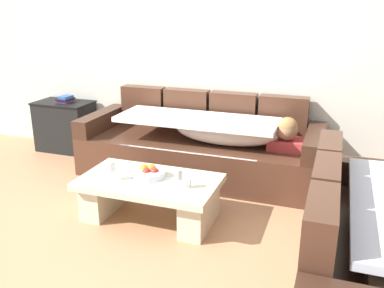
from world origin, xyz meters
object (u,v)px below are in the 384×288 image
object	(u,v)px
coffee_table	(150,194)
couch_near_window	(379,253)
fruit_bowl	(149,173)
open_magazine	(173,183)
side_cabinet	(65,126)
wine_glass_near_right	(178,175)
couch_along_wall	(204,147)
book_stack_on_cabinet	(65,99)
wine_glass_near_left	(112,167)

from	to	relation	value
coffee_table	couch_near_window	bearing A→B (deg)	-15.14
couch_near_window	fruit_bowl	distance (m)	1.89
open_magazine	side_cabinet	bearing A→B (deg)	128.97
coffee_table	wine_glass_near_right	bearing A→B (deg)	-17.45
side_cabinet	couch_near_window	bearing A→B (deg)	-26.61
couch_along_wall	wine_glass_near_right	world-z (taller)	couch_along_wall
wine_glass_near_right	coffee_table	bearing A→B (deg)	162.55
fruit_bowl	open_magazine	xyz separation A→B (m)	(0.24, -0.05, -0.04)
side_cabinet	book_stack_on_cabinet	xyz separation A→B (m)	(0.05, -0.01, 0.36)
couch_along_wall	wine_glass_near_left	size ratio (longest dim) A/B	15.64
couch_near_window	book_stack_on_cabinet	distance (m)	4.03
couch_along_wall	wine_glass_near_left	bearing A→B (deg)	-109.09
couch_near_window	book_stack_on_cabinet	world-z (taller)	couch_near_window
couch_near_window	book_stack_on_cabinet	xyz separation A→B (m)	(-3.58, 1.81, 0.34)
couch_near_window	book_stack_on_cabinet	bearing A→B (deg)	63.18
wine_glass_near_right	side_cabinet	distance (m)	2.57
coffee_table	couch_along_wall	bearing A→B (deg)	83.07
wine_glass_near_left	side_cabinet	world-z (taller)	side_cabinet
couch_near_window	wine_glass_near_right	xyz separation A→B (m)	(-1.50, 0.39, 0.16)
couch_near_window	couch_along_wall	bearing A→B (deg)	46.34
coffee_table	book_stack_on_cabinet	size ratio (longest dim) A/B	5.86
fruit_bowl	side_cabinet	world-z (taller)	side_cabinet
couch_along_wall	wine_glass_near_left	world-z (taller)	couch_along_wall
coffee_table	fruit_bowl	world-z (taller)	fruit_bowl
wine_glass_near_right	open_magazine	world-z (taller)	wine_glass_near_right
couch_near_window	fruit_bowl	xyz separation A→B (m)	(-1.82, 0.51, 0.09)
couch_along_wall	book_stack_on_cabinet	bearing A→B (deg)	173.54
wine_glass_near_left	open_magazine	distance (m)	0.54
open_magazine	wine_glass_near_left	bearing A→B (deg)	173.31
open_magazine	book_stack_on_cabinet	xyz separation A→B (m)	(-2.01, 1.34, 0.29)
open_magazine	couch_along_wall	bearing A→B (deg)	77.23
open_magazine	book_stack_on_cabinet	distance (m)	2.44
couch_near_window	coffee_table	size ratio (longest dim) A/B	1.62
coffee_table	open_magazine	bearing A→B (deg)	-5.18
couch_near_window	wine_glass_near_left	xyz separation A→B (m)	(-2.10, 0.37, 0.16)
couch_along_wall	book_stack_on_cabinet	size ratio (longest dim) A/B	12.67
couch_near_window	wine_glass_near_right	size ratio (longest dim) A/B	11.71
fruit_bowl	wine_glass_near_left	xyz separation A→B (m)	(-0.28, -0.15, 0.07)
couch_along_wall	coffee_table	distance (m)	1.12
couch_along_wall	open_magazine	size ratio (longest dim) A/B	9.27
couch_near_window	coffee_table	world-z (taller)	couch_near_window
coffee_table	fruit_bowl	distance (m)	0.19
couch_along_wall	couch_near_window	xyz separation A→B (m)	(1.67, -1.60, 0.01)
book_stack_on_cabinet	wine_glass_near_left	bearing A→B (deg)	-44.20
open_magazine	side_cabinet	world-z (taller)	side_cabinet
couch_near_window	open_magazine	xyz separation A→B (m)	(-1.57, 0.47, 0.05)
book_stack_on_cabinet	wine_glass_near_right	bearing A→B (deg)	-34.24
wine_glass_near_right	wine_glass_near_left	bearing A→B (deg)	-177.50
couch_along_wall	wine_glass_near_right	xyz separation A→B (m)	(0.17, -1.20, 0.17)
book_stack_on_cabinet	side_cabinet	bearing A→B (deg)	171.30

